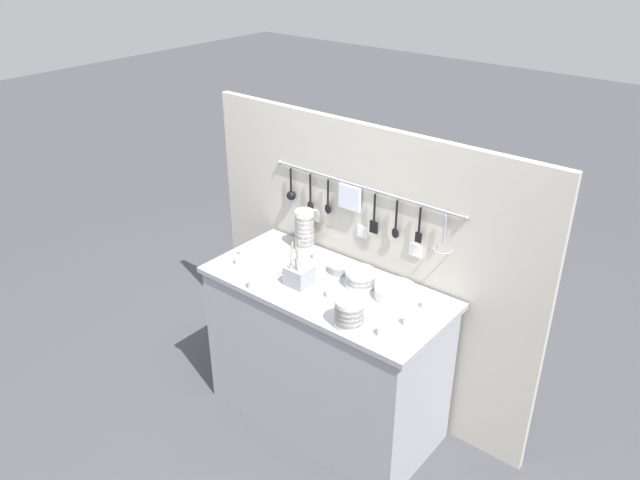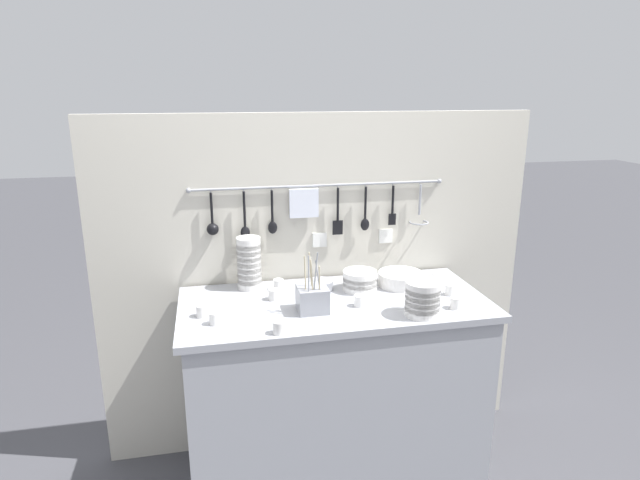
# 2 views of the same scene
# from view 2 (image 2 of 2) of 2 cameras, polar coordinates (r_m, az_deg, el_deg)

# --- Properties ---
(ground_plane) EXTENTS (20.00, 20.00, 0.00)m
(ground_plane) POSITION_cam_2_polar(r_m,az_deg,el_deg) (2.86, 1.43, -23.73)
(ground_plane) COLOR #424247
(counter) EXTENTS (1.36, 0.63, 0.92)m
(counter) POSITION_cam_2_polar(r_m,az_deg,el_deg) (2.59, 1.50, -15.89)
(counter) COLOR #9EA0A8
(counter) RESTS_ON ground
(back_wall) EXTENTS (2.16, 0.11, 1.72)m
(back_wall) POSITION_cam_2_polar(r_m,az_deg,el_deg) (2.72, -0.16, -4.81)
(back_wall) COLOR beige
(back_wall) RESTS_ON ground
(bowl_stack_short_front) EXTENTS (0.16, 0.16, 0.09)m
(bowl_stack_short_front) POSITION_cam_2_polar(r_m,az_deg,el_deg) (2.49, 4.28, -4.32)
(bowl_stack_short_front) COLOR white
(bowl_stack_short_front) RESTS_ON counter
(bowl_stack_back_corner) EXTENTS (0.11, 0.11, 0.25)m
(bowl_stack_back_corner) POSITION_cam_2_polar(r_m,az_deg,el_deg) (2.51, -7.57, -2.45)
(bowl_stack_back_corner) COLOR white
(bowl_stack_back_corner) RESTS_ON counter
(bowl_stack_nested_right) EXTENTS (0.14, 0.14, 0.15)m
(bowl_stack_nested_right) POSITION_cam_2_polar(r_m,az_deg,el_deg) (2.25, 10.88, -6.15)
(bowl_stack_nested_right) COLOR white
(bowl_stack_nested_right) RESTS_ON counter
(plate_stack) EXTENTS (0.21, 0.21, 0.06)m
(plate_stack) POSITION_cam_2_polar(r_m,az_deg,el_deg) (2.58, 8.59, -4.11)
(plate_stack) COLOR white
(plate_stack) RESTS_ON counter
(steel_mixing_bowl) EXTENTS (0.12, 0.12, 0.04)m
(steel_mixing_bowl) POSITION_cam_2_polar(r_m,az_deg,el_deg) (2.50, 0.06, -4.80)
(steel_mixing_bowl) COLOR #93969E
(steel_mixing_bowl) RESTS_ON counter
(cutlery_caddy) EXTENTS (0.13, 0.13, 0.27)m
(cutlery_caddy) POSITION_cam_2_polar(r_m,az_deg,el_deg) (2.26, -0.81, -6.24)
(cutlery_caddy) COLOR #93969E
(cutlery_caddy) RESTS_ON counter
(cup_back_right) EXTENTS (0.05, 0.05, 0.05)m
(cup_back_right) POSITION_cam_2_polar(r_m,az_deg,el_deg) (2.32, 4.25, -6.49)
(cup_back_right) COLOR white
(cup_back_right) RESTS_ON counter
(cup_by_caddy) EXTENTS (0.05, 0.05, 0.05)m
(cup_by_caddy) POSITION_cam_2_polar(r_m,az_deg,el_deg) (2.51, -4.45, -4.74)
(cup_by_caddy) COLOR white
(cup_by_caddy) RESTS_ON counter
(cup_edge_near) EXTENTS (0.05, 0.05, 0.05)m
(cup_edge_near) POSITION_cam_2_polar(r_m,az_deg,el_deg) (2.39, -4.97, -5.81)
(cup_edge_near) COLOR white
(cup_edge_near) RESTS_ON counter
(cup_mid_row) EXTENTS (0.05, 0.05, 0.05)m
(cup_mid_row) POSITION_cam_2_polar(r_m,az_deg,el_deg) (2.08, -4.42, -9.29)
(cup_mid_row) COLOR white
(cup_mid_row) RESTS_ON counter
(cup_front_right) EXTENTS (0.05, 0.05, 0.05)m
(cup_front_right) POSITION_cam_2_polar(r_m,az_deg,el_deg) (2.66, 12.01, -3.82)
(cup_front_right) COLOR white
(cup_front_right) RESTS_ON counter
(cup_centre) EXTENTS (0.05, 0.05, 0.05)m
(cup_centre) POSITION_cam_2_polar(r_m,az_deg,el_deg) (2.19, -11.14, -8.21)
(cup_centre) COLOR white
(cup_centre) RESTS_ON counter
(cup_edge_far) EXTENTS (0.05, 0.05, 0.05)m
(cup_edge_far) POSITION_cam_2_polar(r_m,az_deg,el_deg) (2.27, -12.49, -7.40)
(cup_edge_far) COLOR white
(cup_edge_far) RESTS_ON counter
(cup_back_left) EXTENTS (0.05, 0.05, 0.05)m
(cup_back_left) POSITION_cam_2_polar(r_m,az_deg,el_deg) (2.51, 13.72, -5.16)
(cup_back_left) COLOR white
(cup_back_left) RESTS_ON counter
(cup_front_left) EXTENTS (0.05, 0.05, 0.05)m
(cup_front_left) POSITION_cam_2_polar(r_m,az_deg,el_deg) (2.36, 14.27, -6.53)
(cup_front_left) COLOR white
(cup_front_left) RESTS_ON counter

